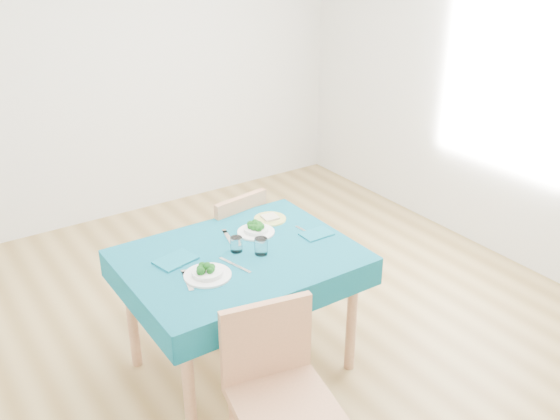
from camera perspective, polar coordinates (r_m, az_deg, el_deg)
room_shell at (r=3.52m, az=-0.00°, el=7.36°), size 4.02×4.52×2.73m
table at (r=3.61m, az=-3.58°, el=-9.32°), size 1.24×0.94×0.76m
chair_near at (r=2.87m, az=0.29°, el=-15.45°), size 0.53×0.57×1.11m
chair_far at (r=4.16m, az=-5.03°, el=-2.63°), size 0.45×0.48×0.98m
bowl_near at (r=3.21m, az=-6.66°, el=-5.47°), size 0.25×0.25×0.07m
bowl_far at (r=3.62m, az=-2.22°, el=-1.65°), size 0.22×0.22×0.07m
fork_near at (r=3.20m, az=-8.44°, el=-6.45°), size 0.07×0.19×0.00m
knife_near at (r=3.31m, az=-4.14°, el=-5.04°), size 0.07×0.23×0.00m
fork_far at (r=3.59m, az=-4.72°, el=-2.56°), size 0.07×0.19×0.00m
knife_far at (r=3.64m, az=2.54°, el=-2.07°), size 0.03×0.21×0.00m
napkin_near at (r=3.38m, az=-9.53°, el=-4.56°), size 0.24×0.19×0.01m
napkin_far at (r=3.62m, az=3.35°, el=-2.20°), size 0.18×0.12×0.01m
tumbler_center at (r=3.43m, az=-4.02°, el=-3.15°), size 0.07×0.07×0.09m
tumbler_side at (r=3.39m, az=-1.74°, el=-3.33°), size 0.07×0.07×0.09m
side_plate at (r=3.79m, az=-0.92°, el=-0.82°), size 0.20×0.20×0.01m
bread_slice at (r=3.78m, az=-0.92°, el=-0.66°), size 0.10×0.10×0.01m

